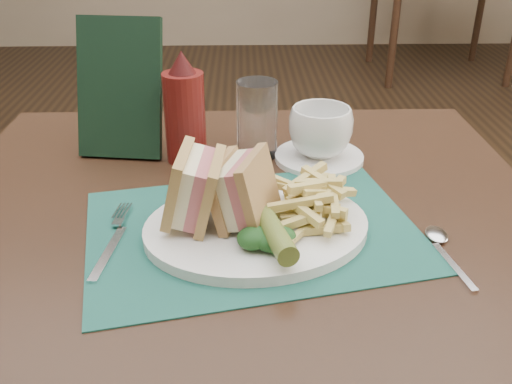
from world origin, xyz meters
TOP-DOWN VIEW (x-y plane):
  - floor at (0.00, 0.00)m, footprint 7.00×7.00m
  - wall_back at (0.00, 3.50)m, footprint 6.00×0.00m
  - table_main at (0.00, -0.50)m, footprint 0.90×0.75m
  - table_bg_right at (1.35, 2.67)m, footprint 0.90×0.75m
  - placemat at (0.02, -0.59)m, footprint 0.49×0.40m
  - plate at (0.02, -0.60)m, footprint 0.34×0.29m
  - sandwich_half_a at (-0.08, -0.59)m, footprint 0.08×0.11m
  - sandwich_half_b at (-0.01, -0.59)m, footprint 0.10×0.12m
  - kale_garnish at (0.02, -0.65)m, footprint 0.11×0.08m
  - pickle_spear at (0.04, -0.66)m, footprint 0.05×0.12m
  - fries_pile at (0.10, -0.59)m, footprint 0.18×0.20m
  - fork at (-0.17, -0.62)m, footprint 0.05×0.17m
  - spoon at (0.26, -0.66)m, footprint 0.06×0.15m
  - saucer at (0.13, -0.37)m, footprint 0.18×0.18m
  - coffee_cup at (0.13, -0.37)m, footprint 0.15×0.15m
  - drinking_glass at (0.03, -0.35)m, footprint 0.08×0.08m
  - ketchup_bottle at (-0.09, -0.36)m, footprint 0.08×0.08m
  - check_presenter at (-0.20, -0.32)m, footprint 0.15×0.10m

SIDE VIEW (x-z plane):
  - floor at x=0.00m, z-range 0.00..0.00m
  - wall_back at x=0.00m, z-range -3.00..3.00m
  - table_main at x=0.00m, z-range 0.00..0.75m
  - table_bg_right at x=1.35m, z-range 0.00..0.75m
  - placemat at x=0.02m, z-range 0.75..0.75m
  - spoon at x=0.26m, z-range 0.75..0.76m
  - saucer at x=0.13m, z-range 0.75..0.76m
  - fork at x=-0.17m, z-range 0.75..0.76m
  - plate at x=0.02m, z-range 0.75..0.77m
  - kale_garnish at x=0.02m, z-range 0.77..0.79m
  - pickle_spear at x=0.04m, z-range 0.77..0.80m
  - fries_pile at x=0.10m, z-range 0.77..0.83m
  - coffee_cup at x=0.13m, z-range 0.76..0.84m
  - drinking_glass at x=0.03m, z-range 0.75..0.88m
  - sandwich_half_b at x=-0.01m, z-range 0.77..0.86m
  - sandwich_half_a at x=-0.08m, z-range 0.77..0.87m
  - ketchup_bottle at x=-0.09m, z-range 0.75..0.94m
  - check_presenter at x=-0.20m, z-range 0.75..0.98m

